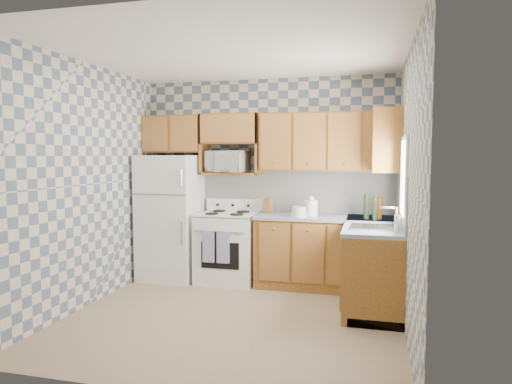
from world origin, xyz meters
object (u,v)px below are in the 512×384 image
electric_kettle (311,208)px  microwave (228,162)px  refrigerator (171,217)px  stove_body (228,248)px

electric_kettle → microwave: bearing=172.8°
microwave → electric_kettle: 1.29m
refrigerator → microwave: microwave is taller
refrigerator → stove_body: (0.80, 0.03, -0.39)m
electric_kettle → stove_body: bearing=179.7°
refrigerator → electric_kettle: 1.92m
stove_body → electric_kettle: (1.11, -0.01, 0.57)m
stove_body → electric_kettle: bearing=-0.3°
refrigerator → electric_kettle: refrigerator is taller
stove_body → microwave: 1.15m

